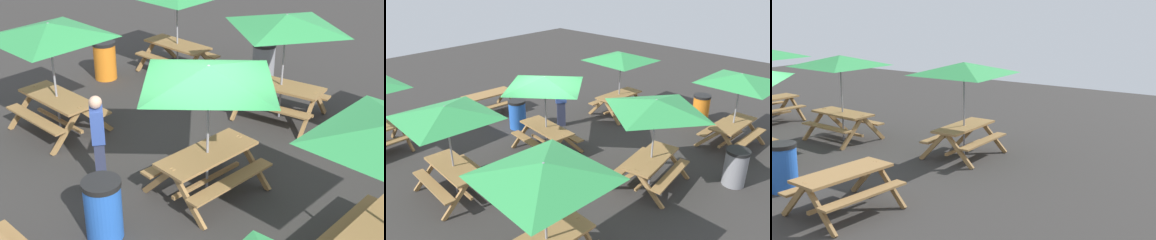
% 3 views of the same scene
% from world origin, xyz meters
% --- Properties ---
extents(picnic_table_1, '(2.83, 2.83, 2.34)m').
position_xyz_m(picnic_table_1, '(3.83, -3.58, 1.99)').
color(picnic_table_1, olive).
rests_on(picnic_table_1, ground).
extents(picnic_table_3, '(1.91, 1.67, 0.81)m').
position_xyz_m(picnic_table_3, '(-0.29, -3.77, 0.56)').
color(picnic_table_3, olive).
rests_on(picnic_table_3, ground).
extents(picnic_table_7, '(2.82, 2.82, 2.34)m').
position_xyz_m(picnic_table_7, '(3.28, 0.00, 1.99)').
color(picnic_table_7, olive).
rests_on(picnic_table_7, ground).
extents(trash_bin_blue, '(0.59, 0.59, 0.98)m').
position_xyz_m(trash_bin_blue, '(-0.19, -1.96, 0.49)').
color(trash_bin_blue, blue).
rests_on(trash_bin_blue, ground).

